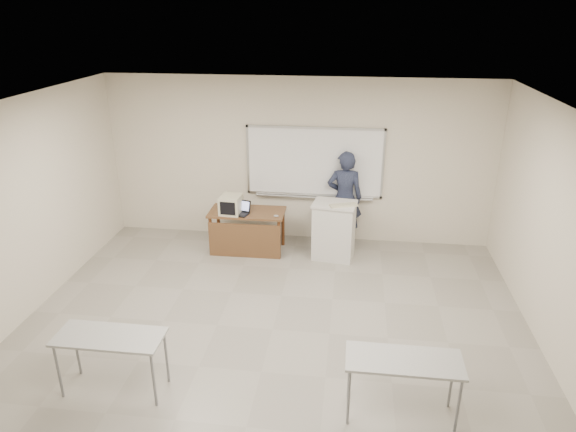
# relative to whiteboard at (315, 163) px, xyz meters

# --- Properties ---
(floor) EXTENTS (7.00, 8.00, 0.01)m
(floor) POSITION_rel_whiteboard_xyz_m (-0.30, -3.97, -1.49)
(floor) COLOR gray
(floor) RESTS_ON ground
(whiteboard) EXTENTS (2.48, 0.10, 1.31)m
(whiteboard) POSITION_rel_whiteboard_xyz_m (0.00, 0.00, 0.00)
(whiteboard) COLOR white
(whiteboard) RESTS_ON floor
(student_desks) EXTENTS (4.40, 2.20, 0.73)m
(student_desks) POSITION_rel_whiteboard_xyz_m (-0.30, -5.32, -0.81)
(student_desks) COLOR gray
(student_desks) RESTS_ON floor
(instructor_desk) EXTENTS (1.33, 0.66, 0.75)m
(instructor_desk) POSITION_rel_whiteboard_xyz_m (-1.13, -0.78, -0.95)
(instructor_desk) COLOR brown
(instructor_desk) RESTS_ON floor
(podium) EXTENTS (0.72, 0.53, 1.02)m
(podium) POSITION_rel_whiteboard_xyz_m (0.41, -0.77, -0.97)
(podium) COLOR beige
(podium) RESTS_ON floor
(crt_monitor) EXTENTS (0.35, 0.40, 0.33)m
(crt_monitor) POSITION_rel_whiteboard_xyz_m (-1.38, -0.79, -0.57)
(crt_monitor) COLOR #B8B395
(crt_monitor) RESTS_ON instructor_desk
(laptop) EXTENTS (0.30, 0.28, 0.22)m
(laptop) POSITION_rel_whiteboard_xyz_m (-1.23, -0.79, -0.68)
(laptop) COLOR black
(laptop) RESTS_ON instructor_desk
(mouse) EXTENTS (0.10, 0.08, 0.03)m
(mouse) POSITION_rel_whiteboard_xyz_m (-0.58, -0.87, -0.71)
(mouse) COLOR #999B9F
(mouse) RESTS_ON instructor_desk
(keyboard) EXTENTS (0.49, 0.30, 0.03)m
(keyboard) POSITION_rel_whiteboard_xyz_m (0.56, -0.89, -0.45)
(keyboard) COLOR #B8B395
(keyboard) RESTS_ON podium
(presenter) EXTENTS (0.65, 0.43, 1.75)m
(presenter) POSITION_rel_whiteboard_xyz_m (0.57, -0.13, -0.60)
(presenter) COLOR black
(presenter) RESTS_ON floor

